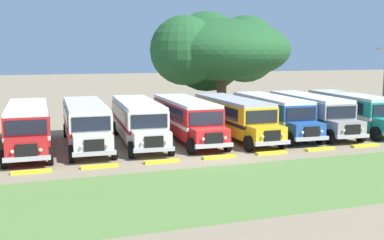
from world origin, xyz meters
name	(u,v)px	position (x,y,z in m)	size (l,w,h in m)	color
ground_plane	(214,155)	(0.00, 0.00, 0.00)	(220.00, 220.00, 0.00)	#937F60
foreground_grass_strip	(266,184)	(0.00, -6.56, 0.00)	(80.00, 8.09, 0.01)	olive
parked_bus_slot_1	(28,125)	(-10.49, 5.67, 1.58)	(2.83, 10.86, 2.82)	red
parked_bus_slot_2	(86,122)	(-6.86, 5.81, 1.58)	(3.01, 10.88, 2.82)	silver
parked_bus_slot_3	(138,119)	(-3.33, 5.72, 1.58)	(3.28, 10.93, 2.82)	silver
parked_bus_slot_4	(187,117)	(0.16, 5.67, 1.58)	(2.98, 10.88, 2.82)	red
parked_bus_slot_5	(234,116)	(3.63, 5.25, 1.58)	(2.72, 10.85, 2.82)	yellow
parked_bus_slot_6	(272,113)	(7.03, 5.72, 1.58)	(3.09, 10.89, 2.82)	#23519E
parked_bus_slot_7	(310,111)	(10.24, 5.52, 1.58)	(3.39, 10.95, 2.82)	#9E9993
parked_bus_slot_8	(351,110)	(14.00, 5.41, 1.58)	(3.46, 10.96, 2.82)	teal
curb_wheelstop_1	(31,172)	(-10.39, -0.77, 0.07)	(2.00, 0.36, 0.15)	yellow
curb_wheelstop_2	(100,166)	(-6.93, -0.77, 0.07)	(2.00, 0.36, 0.15)	yellow
curb_wheelstop_3	(162,161)	(-3.46, -0.77, 0.07)	(2.00, 0.36, 0.15)	yellow
curb_wheelstop_4	(219,157)	(0.00, -0.77, 0.07)	(2.00, 0.36, 0.15)	yellow
curb_wheelstop_5	(272,153)	(3.46, -0.77, 0.07)	(2.00, 0.36, 0.15)	yellow
curb_wheelstop_6	(320,149)	(6.93, -0.77, 0.07)	(2.00, 0.36, 0.15)	yellow
curb_wheelstop_7	(365,145)	(10.39, -0.77, 0.07)	(2.00, 0.36, 0.15)	yellow
broad_shade_tree	(217,50)	(7.98, 19.19, 6.33)	(14.55, 14.85, 10.50)	brown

